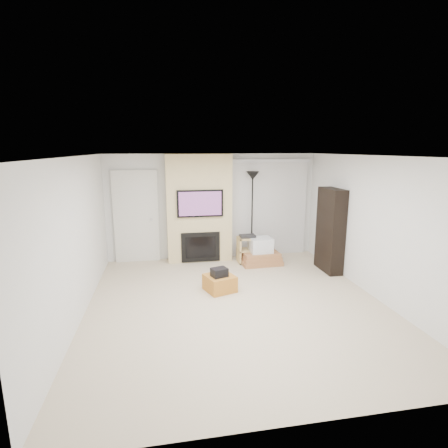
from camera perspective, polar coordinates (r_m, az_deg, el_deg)
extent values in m
cube|color=beige|center=(6.17, 2.00, -12.86)|extent=(5.00, 5.50, 0.00)
cube|color=white|center=(5.59, 2.19, 11.03)|extent=(5.00, 5.50, 0.00)
cube|color=silver|center=(8.41, -1.85, 2.87)|extent=(5.00, 0.00, 2.50)
cube|color=silver|center=(3.26, 12.57, -12.85)|extent=(5.00, 0.00, 2.50)
cube|color=silver|center=(5.78, -22.93, -2.43)|extent=(0.00, 5.50, 2.50)
cube|color=silver|center=(6.73, 23.39, -0.51)|extent=(0.00, 5.50, 2.50)
cube|color=silver|center=(6.46, 4.20, 11.14)|extent=(0.35, 0.18, 0.01)
cube|color=#B97428|center=(6.63, -0.70, -9.62)|extent=(0.64, 0.64, 0.30)
cube|color=black|center=(6.50, -0.77, -7.90)|extent=(0.34, 0.30, 0.16)
cube|color=#DAC387|center=(8.17, -4.08, 2.57)|extent=(1.50, 0.40, 2.50)
cube|color=black|center=(7.92, -3.92, 3.36)|extent=(1.05, 0.06, 0.62)
cube|color=#552D54|center=(7.89, -3.89, 3.32)|extent=(0.96, 0.00, 0.54)
cube|color=black|center=(8.16, -3.83, -3.78)|extent=(0.90, 0.04, 0.70)
cube|color=black|center=(8.14, -3.82, -3.82)|extent=(0.70, 0.02, 0.50)
cube|color=silver|center=(8.34, -14.14, 1.17)|extent=(1.02, 0.08, 2.14)
cube|color=beige|center=(8.36, -14.12, 0.88)|extent=(0.90, 0.05, 2.05)
cylinder|color=silver|center=(8.30, -11.79, 0.73)|extent=(0.07, 0.06, 0.07)
cube|color=silver|center=(8.56, 7.62, 10.20)|extent=(1.98, 0.10, 0.08)
cube|color=silver|center=(8.69, 7.38, 2.37)|extent=(1.90, 0.03, 2.29)
cylinder|color=black|center=(8.61, 4.48, -5.38)|extent=(0.31, 0.31, 0.03)
cylinder|color=black|center=(8.37, 4.59, 1.04)|extent=(0.03, 0.03, 1.95)
cone|color=black|center=(8.23, 4.71, 7.87)|extent=(0.31, 0.31, 0.20)
cube|color=#D8B46D|center=(8.15, 2.44, -4.30)|extent=(0.04, 0.38, 0.60)
cube|color=#D8B46D|center=(8.24, 5.23, -4.15)|extent=(0.04, 0.38, 0.60)
cube|color=#D8B46D|center=(8.28, 3.82, -6.12)|extent=(0.45, 0.38, 0.03)
cube|color=#D8B46D|center=(8.19, 3.85, -4.22)|extent=(0.45, 0.38, 0.03)
cube|color=#D8B46D|center=(8.12, 3.87, -2.29)|extent=(0.45, 0.38, 0.03)
cube|color=black|center=(8.11, 3.88, -1.99)|extent=(0.35, 0.25, 0.06)
cube|color=#AB6F43|center=(8.22, 5.91, -6.04)|extent=(0.94, 0.73, 0.10)
cube|color=#AB6F43|center=(8.19, 5.92, -5.42)|extent=(0.89, 0.68, 0.09)
cube|color=#AB6F43|center=(8.16, 5.93, -4.83)|extent=(0.85, 0.64, 0.09)
cube|color=silver|center=(8.10, 5.97, -3.40)|extent=(0.52, 0.47, 0.33)
cube|color=black|center=(7.83, 16.96, -0.98)|extent=(0.30, 0.80, 1.80)
cube|color=black|center=(7.93, 16.63, -4.15)|extent=(0.26, 0.72, 0.02)
cube|color=black|center=(7.82, 16.83, -0.99)|extent=(0.26, 0.72, 0.02)
cube|color=black|center=(7.73, 17.04, 2.26)|extent=(0.26, 0.72, 0.02)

